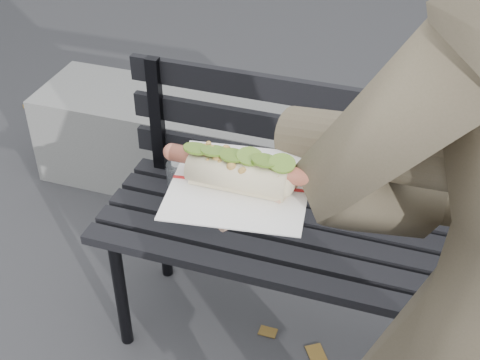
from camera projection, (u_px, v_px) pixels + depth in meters
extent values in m
cylinder|color=black|center=(121.00, 293.00, 2.13)|extent=(0.04, 0.04, 0.45)
cylinder|color=black|center=(164.00, 227.00, 2.39)|extent=(0.04, 0.04, 0.45)
cube|color=black|center=(333.00, 291.00, 1.81)|extent=(1.50, 0.07, 0.03)
cube|color=black|center=(340.00, 269.00, 1.88)|extent=(1.50, 0.07, 0.03)
cube|color=black|center=(346.00, 248.00, 1.94)|extent=(1.50, 0.07, 0.03)
cube|color=black|center=(352.00, 229.00, 2.01)|extent=(1.50, 0.07, 0.03)
cube|color=black|center=(357.00, 211.00, 2.08)|extent=(1.50, 0.07, 0.03)
cube|color=black|center=(157.00, 118.00, 2.14)|extent=(0.04, 0.03, 0.42)
cube|color=black|center=(363.00, 179.00, 2.04)|extent=(1.50, 0.02, 0.08)
cube|color=black|center=(367.00, 143.00, 1.97)|extent=(1.50, 0.02, 0.08)
cube|color=black|center=(373.00, 105.00, 1.89)|extent=(1.50, 0.02, 0.08)
cylinder|color=white|center=(178.00, 190.00, 1.99)|extent=(0.06, 0.06, 0.19)
cylinder|color=white|center=(176.00, 161.00, 1.92)|extent=(0.03, 0.03, 0.02)
cube|color=slate|center=(178.00, 143.00, 2.88)|extent=(1.20, 0.40, 0.40)
cylinder|color=brown|center=(451.00, 158.00, 0.88)|extent=(0.51, 0.23, 0.19)
cylinder|color=#D8A384|center=(270.00, 193.00, 0.93)|extent=(0.09, 0.08, 0.07)
ellipsoid|color=#D8A384|center=(240.00, 194.00, 0.93)|extent=(0.10, 0.12, 0.03)
cylinder|color=#D8A384|center=(195.00, 198.00, 0.92)|extent=(0.05, 0.02, 0.02)
cylinder|color=#D8A384|center=(201.00, 190.00, 0.94)|extent=(0.05, 0.02, 0.02)
cylinder|color=#D8A384|center=(206.00, 182.00, 0.95)|extent=(0.05, 0.02, 0.02)
cylinder|color=#D8A384|center=(211.00, 174.00, 0.97)|extent=(0.05, 0.02, 0.02)
cylinder|color=#D8A384|center=(234.00, 219.00, 0.89)|extent=(0.04, 0.05, 0.02)
cube|color=white|center=(240.00, 185.00, 0.92)|extent=(0.21, 0.21, 0.00)
cube|color=#B21E1E|center=(240.00, 184.00, 0.92)|extent=(0.19, 0.03, 0.00)
cylinder|color=#B25B44|center=(240.00, 165.00, 0.90)|extent=(0.20, 0.02, 0.02)
sphere|color=#B25B44|center=(172.00, 152.00, 0.93)|extent=(0.03, 0.02, 0.02)
sphere|color=#B25B44|center=(312.00, 179.00, 0.88)|extent=(0.03, 0.02, 0.02)
sphere|color=#9E6B2D|center=(231.00, 166.00, 0.88)|extent=(0.01, 0.01, 0.01)
sphere|color=#9E6B2D|center=(282.00, 158.00, 0.90)|extent=(0.01, 0.01, 0.01)
sphere|color=#9E6B2D|center=(279.00, 166.00, 0.88)|extent=(0.01, 0.01, 0.01)
sphere|color=#9E6B2D|center=(277.00, 175.00, 0.88)|extent=(0.01, 0.01, 0.01)
sphere|color=#9E6B2D|center=(208.00, 161.00, 0.90)|extent=(0.01, 0.01, 0.01)
sphere|color=#9E6B2D|center=(244.00, 161.00, 0.91)|extent=(0.01, 0.01, 0.01)
sphere|color=#9E6B2D|center=(203.00, 160.00, 0.91)|extent=(0.01, 0.01, 0.01)
sphere|color=#9E6B2D|center=(219.00, 152.00, 0.92)|extent=(0.01, 0.01, 0.01)
sphere|color=#9E6B2D|center=(205.00, 147.00, 0.93)|extent=(0.01, 0.01, 0.01)
sphere|color=#9E6B2D|center=(201.00, 150.00, 0.93)|extent=(0.01, 0.01, 0.01)
sphere|color=#9E6B2D|center=(278.00, 162.00, 0.89)|extent=(0.01, 0.01, 0.01)
sphere|color=#9E6B2D|center=(233.00, 165.00, 0.88)|extent=(0.01, 0.01, 0.01)
sphere|color=#9E6B2D|center=(279.00, 178.00, 0.87)|extent=(0.01, 0.01, 0.01)
sphere|color=#9E6B2D|center=(283.00, 167.00, 0.88)|extent=(0.01, 0.01, 0.01)
sphere|color=#9E6B2D|center=(241.00, 171.00, 0.88)|extent=(0.01, 0.01, 0.01)
sphere|color=#9E6B2D|center=(220.00, 164.00, 0.89)|extent=(0.01, 0.01, 0.01)
sphere|color=#9E6B2D|center=(209.00, 144.00, 0.93)|extent=(0.01, 0.01, 0.01)
sphere|color=#9E6B2D|center=(225.00, 158.00, 0.90)|extent=(0.01, 0.01, 0.01)
sphere|color=#9E6B2D|center=(273.00, 175.00, 0.88)|extent=(0.01, 0.01, 0.01)
sphere|color=#9E6B2D|center=(284.00, 168.00, 0.89)|extent=(0.01, 0.01, 0.01)
sphere|color=#9E6B2D|center=(198.00, 161.00, 0.90)|extent=(0.01, 0.01, 0.01)
sphere|color=#9E6B2D|center=(212.00, 149.00, 0.92)|extent=(0.01, 0.01, 0.01)
sphere|color=#9E6B2D|center=(278.00, 162.00, 0.89)|extent=(0.01, 0.01, 0.01)
sphere|color=#9E6B2D|center=(213.00, 150.00, 0.92)|extent=(0.01, 0.01, 0.01)
sphere|color=#9E6B2D|center=(252.00, 155.00, 0.91)|extent=(0.01, 0.01, 0.01)
sphere|color=#9E6B2D|center=(226.00, 150.00, 0.92)|extent=(0.01, 0.01, 0.01)
sphere|color=#9E6B2D|center=(217.00, 159.00, 0.90)|extent=(0.01, 0.01, 0.01)
sphere|color=#9E6B2D|center=(243.00, 170.00, 0.88)|extent=(0.01, 0.01, 0.01)
cylinder|color=#577F22|center=(196.00, 149.00, 0.91)|extent=(0.04, 0.04, 0.01)
cylinder|color=#577F22|center=(214.00, 151.00, 0.90)|extent=(0.04, 0.04, 0.01)
cylinder|color=#577F22|center=(232.00, 155.00, 0.89)|extent=(0.04, 0.04, 0.01)
cylinder|color=#577F22|center=(250.00, 156.00, 0.89)|extent=(0.04, 0.04, 0.01)
cylinder|color=#577F22|center=(265.00, 161.00, 0.88)|extent=(0.04, 0.04, 0.01)
cylinder|color=#577F22|center=(282.00, 163.00, 0.88)|extent=(0.04, 0.04, 0.01)
cube|color=brown|center=(51.00, 176.00, 3.02)|extent=(0.06, 0.07, 0.00)
cube|color=brown|center=(123.00, 127.00, 3.35)|extent=(0.05, 0.05, 0.00)
cube|color=brown|center=(268.00, 332.00, 2.29)|extent=(0.06, 0.04, 0.00)
cube|color=brown|center=(28.00, 105.00, 3.53)|extent=(0.07, 0.07, 0.00)
cube|color=brown|center=(316.00, 354.00, 2.21)|extent=(0.09, 0.10, 0.00)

